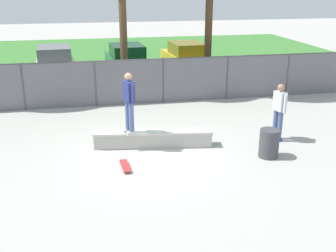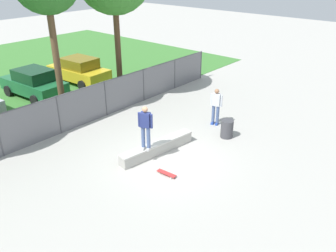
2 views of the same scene
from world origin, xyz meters
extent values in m
plane|color=#ADAAA3|center=(0.00, 0.00, 0.00)|extent=(80.00, 80.00, 0.00)
cube|color=#A8A59E|center=(0.19, 0.55, 0.22)|extent=(3.57, 0.92, 0.44)
cube|color=beige|center=(0.19, 0.55, 0.47)|extent=(3.61, 0.97, 0.06)
cube|color=beige|center=(-0.49, 0.39, 0.55)|extent=(0.28, 0.20, 0.10)
cube|color=beige|center=(-0.57, 0.59, 0.55)|extent=(0.28, 0.20, 0.10)
cylinder|color=#475B89|center=(-0.46, 0.40, 1.04)|extent=(0.15, 0.15, 0.88)
cylinder|color=#475B89|center=(-0.55, 0.60, 1.04)|extent=(0.15, 0.15, 0.88)
cube|color=navy|center=(-0.50, 0.50, 1.78)|extent=(0.35, 0.44, 0.60)
cylinder|color=navy|center=(-0.41, 0.27, 1.76)|extent=(0.10, 0.10, 0.58)
cylinder|color=navy|center=(-0.60, 0.73, 1.76)|extent=(0.10, 0.10, 0.58)
sphere|color=#9E7051|center=(-0.50, 0.50, 2.21)|extent=(0.22, 0.22, 0.22)
cube|color=red|center=(-0.79, -0.82, 0.08)|extent=(0.26, 0.81, 0.02)
cube|color=#B2B2B7|center=(-0.81, -0.54, 0.06)|extent=(0.14, 0.07, 0.02)
cube|color=#B2B2B7|center=(-0.77, -1.09, 0.06)|extent=(0.14, 0.07, 0.02)
cylinder|color=silver|center=(-0.73, -0.54, 0.03)|extent=(0.03, 0.06, 0.05)
cylinder|color=silver|center=(-0.90, -0.55, 0.03)|extent=(0.03, 0.06, 0.05)
cylinder|color=silver|center=(-0.69, -1.08, 0.03)|extent=(0.03, 0.06, 0.05)
cylinder|color=silver|center=(-0.86, -1.09, 0.03)|extent=(0.03, 0.06, 0.05)
cylinder|color=#4C4C51|center=(-1.37, 5.15, 0.92)|extent=(0.07, 0.07, 1.84)
cylinder|color=#4C4C51|center=(1.37, 5.15, 0.92)|extent=(0.07, 0.07, 1.84)
cylinder|color=#4C4C51|center=(4.11, 5.15, 0.92)|extent=(0.07, 0.07, 1.84)
cylinder|color=#4C4C51|center=(6.84, 5.15, 0.92)|extent=(0.07, 0.07, 1.84)
cylinder|color=#4C4C51|center=(9.58, 5.15, 0.92)|extent=(0.07, 0.07, 1.84)
cylinder|color=#4C4C51|center=(0.00, 5.15, 1.81)|extent=(19.16, 0.05, 0.05)
cube|color=slate|center=(0.00, 5.15, 0.92)|extent=(19.16, 0.01, 1.84)
cylinder|color=brown|center=(-0.04, 6.89, 2.68)|extent=(0.32, 0.32, 5.35)
cylinder|color=#513823|center=(3.65, 6.60, 2.55)|extent=(0.32, 0.32, 5.10)
cube|color=#1E6638|center=(0.40, 10.43, 0.67)|extent=(2.12, 4.33, 0.70)
cube|color=#10381E|center=(0.41, 10.28, 1.34)|extent=(1.76, 2.22, 0.64)
cylinder|color=black|center=(-0.60, 11.65, 0.32)|extent=(0.27, 0.65, 0.64)
cylinder|color=black|center=(1.20, 11.79, 0.32)|extent=(0.27, 0.65, 0.64)
cylinder|color=black|center=(-0.40, 9.06, 0.32)|extent=(0.27, 0.65, 0.64)
cylinder|color=black|center=(1.40, 9.20, 0.32)|extent=(0.27, 0.65, 0.64)
cube|color=gold|center=(3.63, 10.53, 0.67)|extent=(2.12, 4.33, 0.70)
cube|color=#776413|center=(3.64, 10.38, 1.34)|extent=(1.76, 2.22, 0.64)
cylinder|color=black|center=(2.63, 11.76, 0.32)|extent=(0.27, 0.65, 0.64)
cylinder|color=black|center=(4.42, 11.90, 0.32)|extent=(0.27, 0.65, 0.64)
cylinder|color=black|center=(2.83, 9.17, 0.32)|extent=(0.27, 0.65, 0.64)
cylinder|color=black|center=(4.62, 9.30, 0.32)|extent=(0.27, 0.65, 0.64)
cube|color=#2647A5|center=(4.11, 0.20, 0.05)|extent=(0.28, 0.17, 0.10)
cube|color=#2647A5|center=(4.05, 0.41, 0.05)|extent=(0.28, 0.17, 0.10)
cylinder|color=#475B89|center=(4.14, 0.20, 0.54)|extent=(0.15, 0.15, 0.88)
cylinder|color=#475B89|center=(4.08, 0.42, 0.54)|extent=(0.15, 0.15, 0.88)
cube|color=silver|center=(4.11, 0.31, 1.28)|extent=(0.31, 0.42, 0.60)
cylinder|color=silver|center=(4.17, 0.07, 1.26)|extent=(0.10, 0.10, 0.58)
cylinder|color=silver|center=(4.05, 0.55, 1.26)|extent=(0.10, 0.10, 0.58)
sphere|color=#9E7051|center=(4.11, 0.31, 1.71)|extent=(0.22, 0.22, 0.22)
cylinder|color=#3F3F44|center=(3.31, -0.85, 0.41)|extent=(0.56, 0.56, 0.82)
camera|label=1|loc=(-1.56, -10.69, 4.76)|focal=43.10mm
camera|label=2|loc=(-8.96, -7.95, 7.27)|focal=36.97mm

